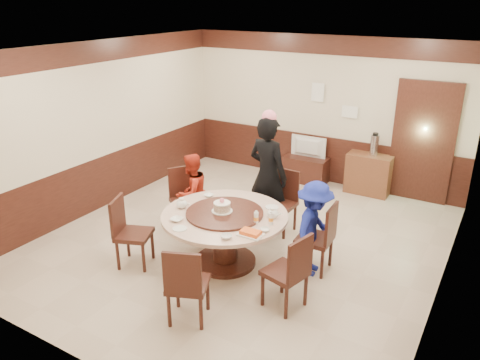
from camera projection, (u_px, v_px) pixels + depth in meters
The scene contains 29 objects.
room at pixel (245, 174), 6.69m from camera, with size 6.00×6.04×2.84m.
banquet_table at pixel (225, 228), 6.29m from camera, with size 1.69×1.69×0.78m.
chair_0 at pixel (316, 249), 6.23m from camera, with size 0.47×0.46×0.97m.
chair_1 at pixel (280, 213), 7.27m from camera, with size 0.46×0.47×0.97m.
chair_2 at pixel (186, 210), 7.38m from camera, with size 0.61×0.61×0.97m.
chair_3 at pixel (133, 244), 6.36m from camera, with size 0.58×0.57×0.97m.
chair_4 at pixel (188, 296), 5.25m from camera, with size 0.58×0.58×0.97m.
chair_5 at pixel (286, 284), 5.48m from camera, with size 0.54×0.53×0.97m.
person_standing at pixel (268, 175), 7.08m from camera, with size 0.67×0.44×1.84m, color black.
person_red at pixel (192, 193), 7.20m from camera, with size 0.61×0.47×1.25m, color #B12917.
person_blue at pixel (314, 229), 6.05m from camera, with size 0.83×0.48×1.29m, color navy.
birthday_cake at pixel (222, 207), 6.20m from camera, with size 0.28×0.28×0.19m.
teapot_left at pixel (182, 204), 6.37m from camera, with size 0.17×0.15×0.13m, color white.
teapot_right at pixel (273, 214), 6.08m from camera, with size 0.17×0.15×0.13m, color white.
bowl_0 at pixel (209, 195), 6.75m from camera, with size 0.14×0.14×0.03m, color white.
bowl_1 at pixel (226, 237), 5.58m from camera, with size 0.14×0.14×0.04m, color white.
bowl_2 at pixel (177, 219), 6.01m from camera, with size 0.15×0.15×0.04m, color white.
bowl_3 at pixel (265, 230), 5.75m from camera, with size 0.12×0.12×0.04m, color white.
saucer_near at pixel (180, 229), 5.81m from camera, with size 0.18×0.18×0.01m, color white.
saucer_far at pixel (272, 207), 6.40m from camera, with size 0.18×0.18×0.01m, color white.
shrimp_platter at pixel (251, 233), 5.65m from camera, with size 0.30×0.20×0.06m.
bottle_0 at pixel (256, 218), 5.92m from camera, with size 0.06×0.06×0.16m, color silver.
bottle_1 at pixel (271, 219), 5.90m from camera, with size 0.06×0.06×0.16m, color silver.
tv_stand at pixel (306, 169), 9.27m from camera, with size 0.85×0.45×0.50m, color #351710.
television at pixel (307, 147), 9.10m from camera, with size 0.71×0.09×0.41m, color gray.
side_cabinet at pixel (368, 174), 8.66m from camera, with size 0.80×0.40×0.75m, color brown.
thermos at pixel (374, 145), 8.43m from camera, with size 0.15×0.15×0.38m, color silver.
notice_left at pixel (318, 92), 8.85m from camera, with size 0.25×0.00×0.35m, color white.
notice_right at pixel (350, 112), 8.65m from camera, with size 0.30×0.00×0.22m, color white.
Camera 1 is at (3.15, -5.40, 3.45)m, focal length 35.00 mm.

